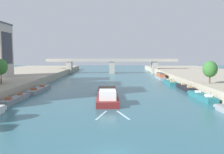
{
  "coord_description": "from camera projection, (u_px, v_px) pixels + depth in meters",
  "views": [
    {
      "loc": [
        0.04,
        -22.21,
        10.17
      ],
      "look_at": [
        0.0,
        48.7,
        3.33
      ],
      "focal_mm": 37.77,
      "sensor_mm": 36.0,
      "label": 1
    }
  ],
  "objects": [
    {
      "name": "barge_midriver",
      "position": [
        107.0,
        95.0,
        54.3
      ],
      "size": [
        5.16,
        24.07,
        3.0
      ],
      "color": "maroon",
      "rests_on": "ground"
    },
    {
      "name": "wake_behind_barge",
      "position": [
        112.0,
        115.0,
        39.48
      ],
      "size": [
        5.6,
        5.97,
        0.03
      ],
      "color": "#A5D1DB",
      "rests_on": "ground"
    },
    {
      "name": "moored_boat_left_midway",
      "position": [
        16.0,
        99.0,
        50.85
      ],
      "size": [
        2.28,
        12.02,
        2.17
      ],
      "color": "gray",
      "rests_on": "ground"
    },
    {
      "name": "moored_boat_left_end",
      "position": [
        39.0,
        89.0,
        65.09
      ],
      "size": [
        3.08,
        14.34,
        2.06
      ],
      "color": "gray",
      "rests_on": "ground"
    },
    {
      "name": "moored_boat_right_downstream",
      "position": [
        202.0,
        96.0,
        53.77
      ],
      "size": [
        2.74,
        12.48,
        2.26
      ],
      "color": "#23666B",
      "rests_on": "ground"
    },
    {
      "name": "moored_boat_right_midway",
      "position": [
        186.0,
        88.0,
        67.23
      ],
      "size": [
        2.19,
        12.86,
        2.35
      ],
      "color": "black",
      "rests_on": "ground"
    },
    {
      "name": "moored_boat_right_lone",
      "position": [
        170.0,
        82.0,
        81.26
      ],
      "size": [
        3.01,
        13.01,
        2.23
      ],
      "color": "#23666B",
      "rests_on": "ground"
    },
    {
      "name": "moored_boat_right_far",
      "position": [
        160.0,
        76.0,
        97.77
      ],
      "size": [
        2.67,
        14.17,
        2.55
      ],
      "color": "gray",
      "rests_on": "ground"
    },
    {
      "name": "tree_left_second",
      "position": [
        1.0,
        67.0,
        61.04
      ],
      "size": [
        3.5,
        3.5,
        6.54
      ],
      "color": "brown",
      "rests_on": "quay_left"
    },
    {
      "name": "tree_right_end_of_row",
      "position": [
        210.0,
        69.0,
        61.79
      ],
      "size": [
        3.76,
        3.76,
        5.96
      ],
      "color": "brown",
      "rests_on": "quay_right"
    },
    {
      "name": "bridge_far",
      "position": [
        112.0,
        64.0,
        125.22
      ],
      "size": [
        69.41,
        4.4,
        7.83
      ],
      "color": "#9E998E",
      "rests_on": "ground"
    }
  ]
}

